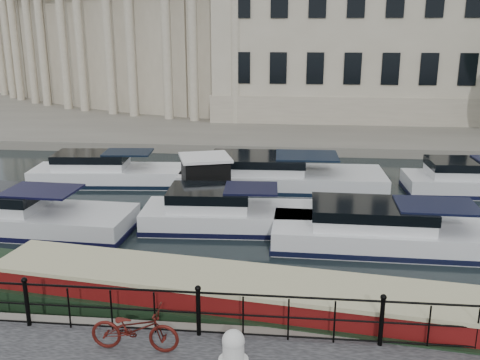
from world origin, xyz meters
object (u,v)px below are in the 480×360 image
object	(u,v)px
narrowboat	(239,307)
harbour_hut	(205,183)
mooring_bollard	(233,347)
bicycle	(135,329)

from	to	relation	value
narrowboat	harbour_hut	distance (m)	9.57
mooring_bollard	narrowboat	bearing A→B (deg)	93.11
bicycle	harbour_hut	distance (m)	11.61
narrowboat	harbour_hut	bearing A→B (deg)	112.30
harbour_hut	bicycle	bearing A→B (deg)	-105.83
bicycle	narrowboat	size ratio (longest dim) A/B	0.12
mooring_bollard	harbour_hut	size ratio (longest dim) A/B	0.21
mooring_bollard	narrowboat	xyz separation A→B (m)	(-0.14, 2.55, -0.52)
narrowboat	harbour_hut	size ratio (longest dim) A/B	4.97
bicycle	narrowboat	bearing A→B (deg)	-38.97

